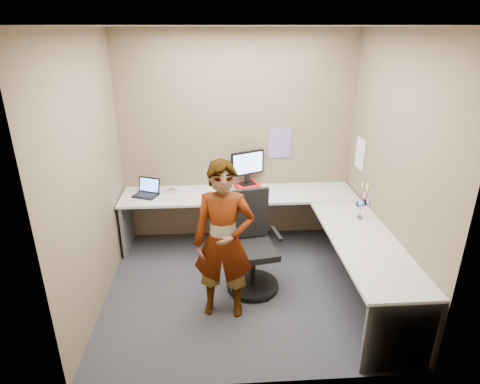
{
  "coord_description": "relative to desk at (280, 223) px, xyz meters",
  "views": [
    {
      "loc": [
        -0.28,
        -3.72,
        2.69
      ],
      "look_at": [
        -0.03,
        0.25,
        1.05
      ],
      "focal_mm": 30.0,
      "sensor_mm": 36.0,
      "label": 1
    }
  ],
  "objects": [
    {
      "name": "calendar_white",
      "position": [
        1.05,
        0.51,
        0.66
      ],
      "size": [
        0.01,
        0.28,
        0.38
      ],
      "primitive_type": "cube",
      "color": "white",
      "rests_on": "wall_right"
    },
    {
      "name": "ground",
      "position": [
        -0.44,
        -0.39,
        -0.59
      ],
      "size": [
        3.0,
        3.0,
        0.0
      ],
      "primitive_type": "plane",
      "color": "#2A2B30",
      "rests_on": "ground"
    },
    {
      "name": "trackball_mouse",
      "position": [
        -1.29,
        0.67,
        0.17
      ],
      "size": [
        0.12,
        0.08,
        0.07
      ],
      "color": "#B7B7BC",
      "rests_on": "desk"
    },
    {
      "name": "sticky_note_c",
      "position": [
        1.05,
        0.09,
        0.21
      ],
      "size": [
        0.01,
        0.07,
        0.07
      ],
      "primitive_type": "cube",
      "color": "pink",
      "rests_on": "wall_right"
    },
    {
      "name": "sticky_note_a",
      "position": [
        1.05,
        0.16,
        0.36
      ],
      "size": [
        0.01,
        0.07,
        0.07
      ],
      "primitive_type": "cube",
      "color": "#F2E059",
      "rests_on": "wall_right"
    },
    {
      "name": "stapler",
      "position": [
        1.0,
        0.14,
        0.17
      ],
      "size": [
        0.15,
        0.1,
        0.05
      ],
      "primitive_type": "cube",
      "rotation": [
        0.0,
        0.0,
        0.43
      ],
      "color": "black",
      "rests_on": "desk"
    },
    {
      "name": "paper_ream",
      "position": [
        -0.31,
        0.76,
        0.17
      ],
      "size": [
        0.35,
        0.31,
        0.06
      ],
      "primitive_type": "cube",
      "rotation": [
        0.0,
        0.0,
        0.42
      ],
      "color": "red",
      "rests_on": "desk"
    },
    {
      "name": "calendar_purple",
      "position": [
        0.11,
        0.9,
        0.71
      ],
      "size": [
        0.3,
        0.01,
        0.4
      ],
      "primitive_type": "cube",
      "color": "#846BB7",
      "rests_on": "wall_back"
    },
    {
      "name": "wall_left",
      "position": [
        -1.94,
        -0.39,
        0.76
      ],
      "size": [
        0.0,
        2.7,
        2.7
      ],
      "primitive_type": "plane",
      "rotation": [
        1.57,
        0.0,
        1.57
      ],
      "color": "#716146",
      "rests_on": "ground"
    },
    {
      "name": "wall_back",
      "position": [
        -0.44,
        0.91,
        0.76
      ],
      "size": [
        3.0,
        0.0,
        3.0
      ],
      "primitive_type": "plane",
      "rotation": [
        1.57,
        0.0,
        0.0
      ],
      "color": "#716146",
      "rests_on": "ground"
    },
    {
      "name": "ceiling",
      "position": [
        -0.44,
        -0.39,
        2.11
      ],
      "size": [
        3.0,
        3.0,
        0.0
      ],
      "primitive_type": "plane",
      "rotation": [
        3.14,
        0.0,
        0.0
      ],
      "color": "white",
      "rests_on": "wall_back"
    },
    {
      "name": "monitor",
      "position": [
        -0.31,
        0.78,
        0.46
      ],
      "size": [
        0.44,
        0.23,
        0.44
      ],
      "rotation": [
        0.0,
        0.0,
        0.42
      ],
      "color": "black",
      "rests_on": "paper_ream"
    },
    {
      "name": "origami",
      "position": [
        -0.58,
        0.36,
        0.17
      ],
      "size": [
        0.1,
        0.1,
        0.06
      ],
      "primitive_type": "cone",
      "color": "white",
      "rests_on": "desk"
    },
    {
      "name": "laptop",
      "position": [
        -1.59,
        0.62,
        0.19
      ],
      "size": [
        0.36,
        0.33,
        0.21
      ],
      "rotation": [
        0.0,
        0.0,
        -0.39
      ],
      "color": "black",
      "rests_on": "desk"
    },
    {
      "name": "office_chair",
      "position": [
        -0.36,
        -0.34,
        -0.15
      ],
      "size": [
        0.6,
        0.57,
        1.08
      ],
      "rotation": [
        0.0,
        0.0,
        0.18
      ],
      "color": "black",
      "rests_on": "ground"
    },
    {
      "name": "desk",
      "position": [
        0.0,
        0.0,
        0.0
      ],
      "size": [
        2.98,
        2.58,
        0.73
      ],
      "color": "#B9B9B9",
      "rests_on": "ground"
    },
    {
      "name": "sticky_note_b",
      "position": [
        1.05,
        0.21,
        0.23
      ],
      "size": [
        0.01,
        0.07,
        0.07
      ],
      "primitive_type": "cube",
      "color": "pink",
      "rests_on": "wall_right"
    },
    {
      "name": "person",
      "position": [
        -0.66,
        -0.76,
        0.21
      ],
      "size": [
        0.62,
        0.45,
        1.6
      ],
      "primitive_type": "imported",
      "rotation": [
        0.0,
        0.0,
        -0.11
      ],
      "color": "#999399",
      "rests_on": "ground"
    },
    {
      "name": "sticky_note_d",
      "position": [
        1.05,
        0.31,
        0.33
      ],
      "size": [
        0.01,
        0.07,
        0.07
      ],
      "primitive_type": "cube",
      "color": "#F2E059",
      "rests_on": "wall_right"
    },
    {
      "name": "wall_right",
      "position": [
        1.06,
        -0.39,
        0.76
      ],
      "size": [
        0.0,
        2.7,
        2.7
      ],
      "primitive_type": "plane",
      "rotation": [
        1.57,
        0.0,
        -1.57
      ],
      "color": "#716146",
      "rests_on": "ground"
    },
    {
      "name": "flower",
      "position": [
        0.85,
        -0.21,
        0.28
      ],
      "size": [
        0.07,
        0.07,
        0.22
      ],
      "color": "brown",
      "rests_on": "desk"
    }
  ]
}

